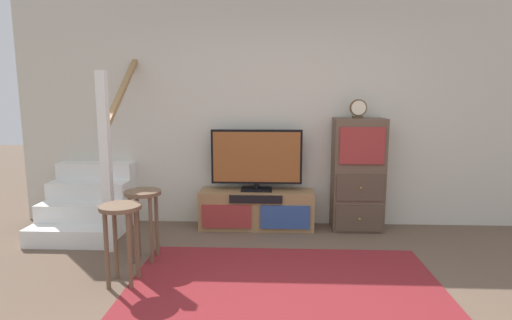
{
  "coord_description": "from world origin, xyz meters",
  "views": [
    {
      "loc": [
        -0.1,
        -2.54,
        1.57
      ],
      "look_at": [
        -0.28,
        1.65,
        0.91
      ],
      "focal_mm": 29.01,
      "sensor_mm": 36.0,
      "label": 1
    }
  ],
  "objects_px": {
    "bar_stool_near": "(121,225)",
    "bar_stool_far": "(143,208)",
    "desk_clock": "(358,109)",
    "television": "(257,158)",
    "media_console": "(256,209)",
    "side_cabinet": "(358,175)"
  },
  "relations": [
    {
      "from": "television",
      "to": "desk_clock",
      "type": "bearing_deg",
      "value": -1.43
    },
    {
      "from": "media_console",
      "to": "television",
      "type": "xyz_separation_m",
      "value": [
        -0.0,
        0.02,
        0.61
      ]
    },
    {
      "from": "television",
      "to": "bar_stool_near",
      "type": "relative_size",
      "value": 1.56
    },
    {
      "from": "television",
      "to": "side_cabinet",
      "type": "relative_size",
      "value": 0.81
    },
    {
      "from": "television",
      "to": "bar_stool_far",
      "type": "xyz_separation_m",
      "value": [
        -1.02,
        -1.03,
        -0.33
      ]
    },
    {
      "from": "desk_clock",
      "to": "bar_stool_far",
      "type": "distance_m",
      "value": 2.56
    },
    {
      "from": "television",
      "to": "media_console",
      "type": "bearing_deg",
      "value": -90.0
    },
    {
      "from": "bar_stool_near",
      "to": "desk_clock",
      "type": "bearing_deg",
      "value": 34.68
    },
    {
      "from": "side_cabinet",
      "to": "television",
      "type": "bearing_deg",
      "value": 179.33
    },
    {
      "from": "side_cabinet",
      "to": "bar_stool_near",
      "type": "height_order",
      "value": "side_cabinet"
    },
    {
      "from": "bar_stool_far",
      "to": "side_cabinet",
      "type": "bearing_deg",
      "value": 24.84
    },
    {
      "from": "bar_stool_far",
      "to": "desk_clock",
      "type": "bearing_deg",
      "value": 24.79
    },
    {
      "from": "bar_stool_near",
      "to": "bar_stool_far",
      "type": "xyz_separation_m",
      "value": [
        0.02,
        0.51,
        -0.0
      ]
    },
    {
      "from": "side_cabinet",
      "to": "bar_stool_far",
      "type": "distance_m",
      "value": 2.43
    },
    {
      "from": "media_console",
      "to": "side_cabinet",
      "type": "bearing_deg",
      "value": 0.5
    },
    {
      "from": "media_console",
      "to": "television",
      "type": "distance_m",
      "value": 0.61
    },
    {
      "from": "media_console",
      "to": "bar_stool_far",
      "type": "height_order",
      "value": "bar_stool_far"
    },
    {
      "from": "desk_clock",
      "to": "bar_stool_far",
      "type": "bearing_deg",
      "value": -155.21
    },
    {
      "from": "side_cabinet",
      "to": "bar_stool_near",
      "type": "relative_size",
      "value": 1.91
    },
    {
      "from": "side_cabinet",
      "to": "bar_stool_near",
      "type": "distance_m",
      "value": 2.71
    },
    {
      "from": "bar_stool_near",
      "to": "bar_stool_far",
      "type": "height_order",
      "value": "bar_stool_near"
    },
    {
      "from": "bar_stool_far",
      "to": "television",
      "type": "bearing_deg",
      "value": 45.22
    }
  ]
}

